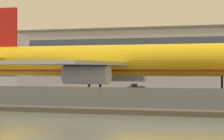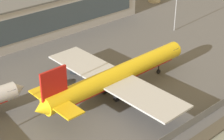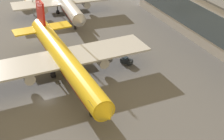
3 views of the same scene
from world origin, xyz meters
The scene contains 6 objects.
ground_plane centered at (0.00, 0.00, 0.00)m, with size 500.00×500.00×0.00m, color #565659.
shoreline_seawall centered at (0.00, -20.50, 0.25)m, with size 320.00×3.00×0.50m.
perimeter_fence centered at (0.00, -16.00, 1.22)m, with size 280.00×0.10×2.44m.
cargo_jet_yellow centered at (-6.94, 6.76, 5.61)m, with size 52.27×44.78×14.70m.
baggage_tug centered at (-8.20, 24.33, 0.81)m, with size 3.56×3.07×1.80m.
terminal_building centered at (-2.69, 56.94, 7.24)m, with size 89.49×17.04×14.46m.
Camera 1 is at (20.80, -69.94, 4.25)m, focal length 85.00 mm.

